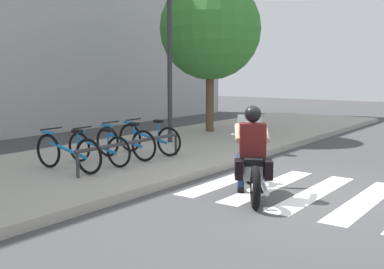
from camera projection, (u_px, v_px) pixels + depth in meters
The scene contains 15 objects.
ground_plane at pixel (307, 197), 7.53m from camera, with size 48.00×48.00×0.00m, color #424244.
sidewalk at pixel (111, 162), 10.04m from camera, with size 24.00×4.40×0.15m, color #A8A399.
crosswalk_stripe_1 at pixel (364, 201), 7.28m from camera, with size 2.80×0.40×0.01m, color white.
crosswalk_stripe_2 at pixel (314, 193), 7.75m from camera, with size 2.80×0.40×0.01m, color white.
crosswalk_stripe_3 at pixel (269, 186), 8.21m from camera, with size 2.80×0.40×0.01m, color white.
crosswalk_stripe_4 at pixel (229, 180), 8.68m from camera, with size 2.80×0.40×0.01m, color white.
motorcycle at pixel (252, 166), 7.64m from camera, with size 1.95×1.32×1.22m.
rider at pixel (252, 144), 7.51m from camera, with size 0.77×0.73×1.43m.
bicycle_0 at pixel (68, 152), 8.67m from camera, with size 0.48×1.70×0.78m.
bicycle_1 at pixel (98, 148), 9.27m from camera, with size 0.48×1.64×0.72m.
bicycle_2 at pixel (125, 142), 9.86m from camera, with size 0.48×1.62×0.77m.
bicycle_3 at pixel (149, 138), 10.45m from camera, with size 0.48×1.71×0.76m.
bike_rack at pixel (132, 144), 9.23m from camera, with size 2.82×0.07×0.48m.
street_lamp at pixel (170, 51), 11.94m from camera, with size 0.28×0.28×3.99m.
tree_near_rack at pixel (210, 29), 14.01m from camera, with size 2.97×2.97×4.65m.
Camera 1 is at (-7.00, -2.84, 1.98)m, focal length 44.91 mm.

